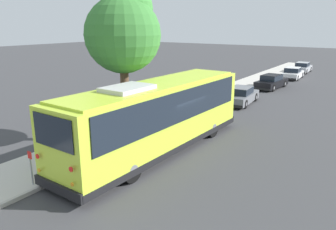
% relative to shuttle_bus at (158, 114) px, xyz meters
% --- Properties ---
extents(ground_plane, '(160.00, 160.00, 0.00)m').
position_rel_shuttle_bus_xyz_m(ground_plane, '(0.87, -0.21, -1.86)').
color(ground_plane, '#3D3D3F').
extents(sidewalk_slab, '(80.00, 3.04, 0.15)m').
position_rel_shuttle_bus_xyz_m(sidewalk_slab, '(0.87, 2.96, -1.79)').
color(sidewalk_slab, beige).
rests_on(sidewalk_slab, ground).
extents(curb_strip, '(80.00, 0.14, 0.15)m').
position_rel_shuttle_bus_xyz_m(curb_strip, '(0.87, 1.38, -1.79)').
color(curb_strip, '#AAA69D').
rests_on(curb_strip, ground).
extents(shuttle_bus, '(11.58, 2.88, 3.46)m').
position_rel_shuttle_bus_xyz_m(shuttle_bus, '(0.00, 0.00, 0.00)').
color(shuttle_bus, '#BCDB38').
rests_on(shuttle_bus, ground).
extents(parked_sedan_gray, '(4.44, 1.95, 1.30)m').
position_rel_shuttle_bus_xyz_m(parked_sedan_gray, '(11.45, 0.43, -1.26)').
color(parked_sedan_gray, slate).
rests_on(parked_sedan_gray, ground).
extents(parked_sedan_black, '(4.68, 2.00, 1.31)m').
position_rel_shuttle_bus_xyz_m(parked_sedan_black, '(18.95, 0.41, -1.25)').
color(parked_sedan_black, black).
rests_on(parked_sedan_black, ground).
extents(parked_sedan_white, '(4.35, 1.88, 1.26)m').
position_rel_shuttle_bus_xyz_m(parked_sedan_white, '(25.96, 0.20, -1.28)').
color(parked_sedan_white, silver).
rests_on(parked_sedan_white, ground).
extents(parked_sedan_silver, '(4.20, 1.73, 1.28)m').
position_rel_shuttle_bus_xyz_m(parked_sedan_silver, '(31.61, 0.42, -1.27)').
color(parked_sedan_silver, '#A8AAAF').
rests_on(parked_sedan_silver, ground).
extents(street_tree, '(3.68, 3.68, 7.63)m').
position_rel_shuttle_bus_xyz_m(street_tree, '(0.31, 2.19, 3.75)').
color(street_tree, brown).
rests_on(street_tree, sidewalk_slab).
extents(sign_post_near, '(0.06, 0.22, 1.30)m').
position_rel_shuttle_bus_xyz_m(sign_post_near, '(-5.61, 1.70, -1.04)').
color(sign_post_near, gray).
rests_on(sign_post_near, sidewalk_slab).
extents(sign_post_far, '(0.06, 0.06, 1.07)m').
position_rel_shuttle_bus_xyz_m(sign_post_far, '(-4.17, 1.70, -1.17)').
color(sign_post_far, gray).
rests_on(sign_post_far, sidewalk_slab).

